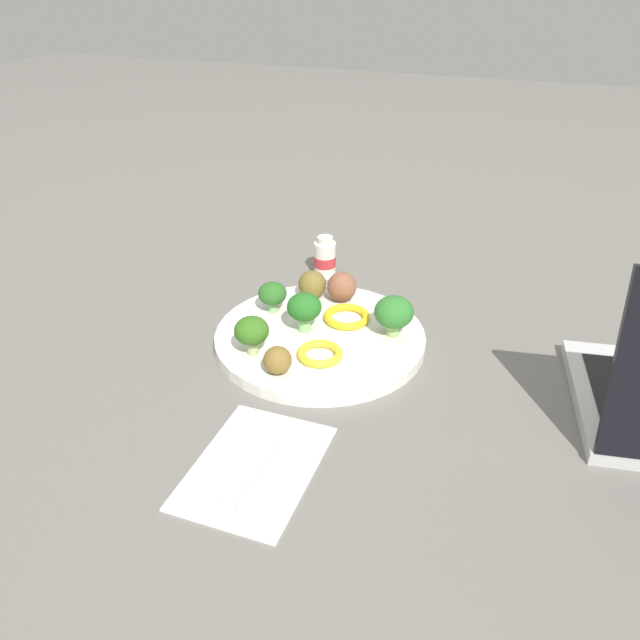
{
  "coord_description": "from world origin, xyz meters",
  "views": [
    {
      "loc": [
        0.69,
        0.24,
        0.47
      ],
      "look_at": [
        0.0,
        0.0,
        0.04
      ],
      "focal_mm": 36.48,
      "sensor_mm": 36.0,
      "label": 1
    }
  ],
  "objects_px": {
    "meatball_center": "(312,285)",
    "plate": "(320,338)",
    "broccoli_floret_mid_right": "(394,313)",
    "broccoli_floret_front_left": "(252,332)",
    "broccoli_floret_back_right": "(272,294)",
    "broccoli_floret_far_rim": "(305,307)",
    "knife": "(236,463)",
    "napkin": "(255,466)",
    "meatball_mid_right": "(344,287)",
    "pepper_ring_back_left": "(320,354)",
    "fork": "(268,472)",
    "meatball_back_left": "(278,360)",
    "pepper_ring_front_left": "(347,317)",
    "yogurt_bottle": "(325,258)"
  },
  "relations": [
    {
      "from": "plate",
      "to": "pepper_ring_back_left",
      "type": "bearing_deg",
      "value": 18.9
    },
    {
      "from": "meatball_mid_right",
      "to": "pepper_ring_back_left",
      "type": "xyz_separation_m",
      "value": [
        0.15,
        0.02,
        -0.02
      ]
    },
    {
      "from": "napkin",
      "to": "knife",
      "type": "distance_m",
      "value": 0.02
    },
    {
      "from": "meatball_center",
      "to": "plate",
      "type": "bearing_deg",
      "value": 25.35
    },
    {
      "from": "broccoli_floret_back_right",
      "to": "meatball_center",
      "type": "bearing_deg",
      "value": 145.91
    },
    {
      "from": "plate",
      "to": "broccoli_floret_far_rim",
      "type": "distance_m",
      "value": 0.05
    },
    {
      "from": "broccoli_floret_far_rim",
      "to": "broccoli_floret_front_left",
      "type": "distance_m",
      "value": 0.09
    },
    {
      "from": "plate",
      "to": "napkin",
      "type": "height_order",
      "value": "plate"
    },
    {
      "from": "broccoli_floret_back_right",
      "to": "broccoli_floret_mid_right",
      "type": "relative_size",
      "value": 0.8
    },
    {
      "from": "plate",
      "to": "meatball_mid_right",
      "type": "relative_size",
      "value": 6.56
    },
    {
      "from": "napkin",
      "to": "knife",
      "type": "height_order",
      "value": "knife"
    },
    {
      "from": "broccoli_floret_far_rim",
      "to": "meatball_back_left",
      "type": "distance_m",
      "value": 0.11
    },
    {
      "from": "plate",
      "to": "fork",
      "type": "bearing_deg",
      "value": 7.17
    },
    {
      "from": "knife",
      "to": "meatball_center",
      "type": "bearing_deg",
      "value": -173.55
    },
    {
      "from": "napkin",
      "to": "fork",
      "type": "distance_m",
      "value": 0.02
    },
    {
      "from": "broccoli_floret_mid_right",
      "to": "yogurt_bottle",
      "type": "distance_m",
      "value": 0.23
    },
    {
      "from": "meatball_mid_right",
      "to": "pepper_ring_front_left",
      "type": "bearing_deg",
      "value": 21.74
    },
    {
      "from": "broccoli_floret_far_rim",
      "to": "meatball_mid_right",
      "type": "height_order",
      "value": "broccoli_floret_far_rim"
    },
    {
      "from": "broccoli_floret_mid_right",
      "to": "pepper_ring_back_left",
      "type": "xyz_separation_m",
      "value": [
        0.08,
        -0.07,
        -0.03
      ]
    },
    {
      "from": "pepper_ring_front_left",
      "to": "napkin",
      "type": "distance_m",
      "value": 0.29
    },
    {
      "from": "broccoli_floret_front_left",
      "to": "pepper_ring_front_left",
      "type": "height_order",
      "value": "broccoli_floret_front_left"
    },
    {
      "from": "broccoli_floret_back_right",
      "to": "fork",
      "type": "distance_m",
      "value": 0.31
    },
    {
      "from": "broccoli_floret_back_right",
      "to": "broccoli_floret_front_left",
      "type": "distance_m",
      "value": 0.11
    },
    {
      "from": "broccoli_floret_far_rim",
      "to": "knife",
      "type": "xyz_separation_m",
      "value": [
        0.26,
        0.02,
        -0.04
      ]
    },
    {
      "from": "pepper_ring_front_left",
      "to": "knife",
      "type": "distance_m",
      "value": 0.3
    },
    {
      "from": "napkin",
      "to": "pepper_ring_back_left",
      "type": "bearing_deg",
      "value": 178.64
    },
    {
      "from": "broccoli_floret_front_left",
      "to": "knife",
      "type": "distance_m",
      "value": 0.19
    },
    {
      "from": "broccoli_floret_back_right",
      "to": "knife",
      "type": "relative_size",
      "value": 0.3
    },
    {
      "from": "fork",
      "to": "knife",
      "type": "distance_m",
      "value": 0.04
    },
    {
      "from": "broccoli_floret_back_right",
      "to": "pepper_ring_front_left",
      "type": "relative_size",
      "value": 0.69
    },
    {
      "from": "yogurt_bottle",
      "to": "broccoli_floret_front_left",
      "type": "bearing_deg",
      "value": -1.22
    },
    {
      "from": "meatball_mid_right",
      "to": "broccoli_floret_front_left",
      "type": "bearing_deg",
      "value": -21.62
    },
    {
      "from": "knife",
      "to": "broccoli_floret_far_rim",
      "type": "bearing_deg",
      "value": -176.07
    },
    {
      "from": "pepper_ring_back_left",
      "to": "fork",
      "type": "relative_size",
      "value": 0.48
    },
    {
      "from": "broccoli_floret_back_right",
      "to": "broccoli_floret_far_rim",
      "type": "distance_m",
      "value": 0.07
    },
    {
      "from": "pepper_ring_back_left",
      "to": "fork",
      "type": "distance_m",
      "value": 0.2
    },
    {
      "from": "broccoli_floret_mid_right",
      "to": "broccoli_floret_front_left",
      "type": "xyz_separation_m",
      "value": [
        0.1,
        -0.16,
        -0.0
      ]
    },
    {
      "from": "broccoli_floret_far_rim",
      "to": "broccoli_floret_front_left",
      "type": "relative_size",
      "value": 1.06
    },
    {
      "from": "yogurt_bottle",
      "to": "knife",
      "type": "bearing_deg",
      "value": 6.95
    },
    {
      "from": "plate",
      "to": "knife",
      "type": "xyz_separation_m",
      "value": [
        0.25,
        -0.0,
        -0.0
      ]
    },
    {
      "from": "broccoli_floret_far_rim",
      "to": "broccoli_floret_front_left",
      "type": "height_order",
      "value": "broccoli_floret_far_rim"
    },
    {
      "from": "broccoli_floret_back_right",
      "to": "broccoli_floret_far_rim",
      "type": "xyz_separation_m",
      "value": [
        0.03,
        0.06,
        0.01
      ]
    },
    {
      "from": "meatball_mid_right",
      "to": "meatball_center",
      "type": "relative_size",
      "value": 1.05
    },
    {
      "from": "broccoli_floret_front_left",
      "to": "meatball_back_left",
      "type": "distance_m",
      "value": 0.06
    },
    {
      "from": "fork",
      "to": "meatball_back_left",
      "type": "bearing_deg",
      "value": -161.56
    },
    {
      "from": "meatball_back_left",
      "to": "pepper_ring_back_left",
      "type": "height_order",
      "value": "meatball_back_left"
    },
    {
      "from": "fork",
      "to": "knife",
      "type": "height_order",
      "value": "same"
    },
    {
      "from": "plate",
      "to": "knife",
      "type": "distance_m",
      "value": 0.25
    },
    {
      "from": "pepper_ring_back_left",
      "to": "yogurt_bottle",
      "type": "distance_m",
      "value": 0.26
    },
    {
      "from": "broccoli_floret_front_left",
      "to": "plate",
      "type": "bearing_deg",
      "value": 138.6
    }
  ]
}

